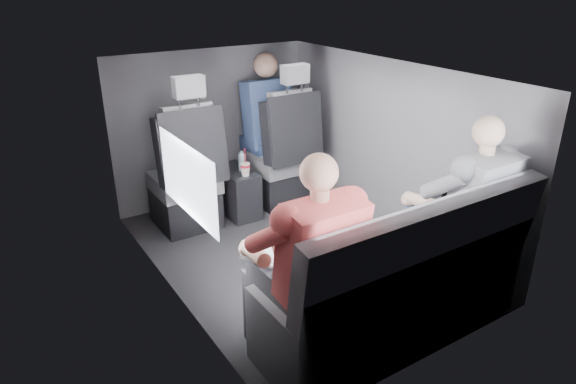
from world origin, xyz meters
TOP-DOWN VIEW (x-y plane):
  - floor at (0.00, 0.00)m, footprint 2.60×2.60m
  - ceiling at (0.00, 0.00)m, footprint 2.60×2.60m
  - panel_left at (-0.90, 0.00)m, footprint 0.02×2.60m
  - panel_right at (0.90, 0.00)m, footprint 0.02×2.60m
  - panel_front at (0.00, 1.30)m, footprint 1.80×0.02m
  - panel_back at (0.00, -1.30)m, footprint 1.80×0.02m
  - side_window at (-0.88, -0.30)m, footprint 0.02×0.75m
  - seatbelt at (0.45, 0.67)m, footprint 0.35×0.11m
  - front_seat_left at (-0.45, 0.84)m, footprint 0.52×0.58m
  - front_seat_right at (0.45, 0.84)m, footprint 0.52×0.58m
  - center_console at (0.00, 0.88)m, footprint 0.24×0.48m
  - rear_bench at (0.00, -1.06)m, footprint 1.60×0.57m
  - soda_cup at (0.01, 0.72)m, footprint 0.08×0.08m
  - water_bottle at (0.04, 0.84)m, footprint 0.06×0.06m
  - laptop_white at (-0.58, -0.79)m, footprint 0.41×0.44m
  - laptop_black at (0.58, -0.83)m, footprint 0.33×0.32m
  - passenger_rear_left at (-0.57, -0.97)m, footprint 0.50×0.62m
  - passenger_rear_right at (0.58, -0.97)m, footprint 0.50×0.62m
  - passenger_front_right at (0.44, 1.10)m, footprint 0.42×0.42m

SIDE VIEW (x-z plane):
  - floor at x=0.00m, z-range 0.00..0.00m
  - center_console at x=0.00m, z-range 0.00..0.41m
  - rear_bench at x=0.00m, z-range -0.15..0.77m
  - front_seat_left at x=-0.45m, z-range -0.23..1.03m
  - front_seat_right at x=0.45m, z-range -0.23..1.03m
  - soda_cup at x=0.01m, z-range 0.34..0.58m
  - water_bottle at x=0.04m, z-range 0.39..0.56m
  - passenger_rear_left at x=-0.57m, z-range 0.02..1.23m
  - passenger_rear_right at x=0.58m, z-range 0.02..1.24m
  - laptop_black at x=0.58m, z-range 0.52..0.74m
  - laptop_white at x=-0.58m, z-range 0.51..0.76m
  - panel_left at x=-0.90m, z-range 0.00..1.35m
  - panel_right at x=0.90m, z-range 0.00..1.35m
  - panel_front at x=0.00m, z-range 0.00..1.35m
  - panel_back at x=0.00m, z-range 0.00..1.35m
  - passenger_front_right at x=0.44m, z-range 0.32..1.20m
  - seatbelt at x=0.45m, z-range 0.50..1.10m
  - side_window at x=-0.88m, z-range 0.69..1.11m
  - ceiling at x=0.00m, z-range 1.35..1.35m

